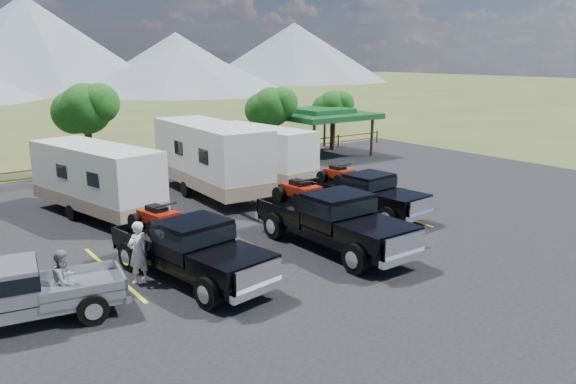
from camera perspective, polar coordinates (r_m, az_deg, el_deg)
ground at (r=18.21m, az=5.33°, el=-7.95°), size 320.00×320.00×0.00m
asphalt_lot at (r=20.40m, az=-0.26°, el=-5.41°), size 44.00×34.00×0.04m
stall_lines at (r=21.17m, az=-1.84°, el=-4.63°), size 12.12×5.50×0.01m
tree_ne_a at (r=36.05m, az=-1.74°, el=8.59°), size 3.11×2.92×4.76m
tree_ne_b at (r=40.51m, az=4.56°, el=8.62°), size 2.77×2.59×4.27m
tree_north at (r=33.10m, az=-19.89°, el=7.94°), size 3.46×3.24×5.25m
rail_fence at (r=34.39m, az=-12.77°, el=3.16°), size 36.12×0.12×1.00m
pavilion at (r=38.51m, az=3.28°, el=7.86°), size 6.20×6.20×3.22m
rig_left at (r=17.40m, az=-10.01°, el=-5.46°), size 3.01×6.54×2.10m
rig_center at (r=19.83m, az=4.49°, el=-2.65°), size 2.48×6.83×2.27m
rig_right at (r=24.35m, az=7.77°, el=0.03°), size 2.52×6.09×1.98m
trailer_left at (r=24.89m, az=-18.91°, el=1.19°), size 3.73×8.73×3.03m
trailer_center at (r=27.46m, az=-7.87°, el=3.44°), size 3.00×10.07×3.49m
trailer_right at (r=30.09m, az=-2.92°, el=3.93°), size 3.01×8.60×2.97m
pickup_silver at (r=15.87m, az=-25.93°, el=-9.26°), size 5.64×2.60×1.63m
person_a at (r=17.41m, az=-15.00°, el=-5.93°), size 0.80×0.65×1.91m
person_b at (r=16.18m, az=-21.77°, el=-8.36°), size 1.05×1.05×1.72m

